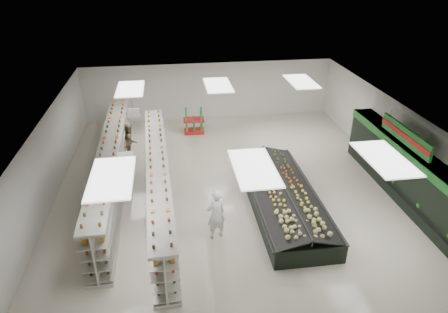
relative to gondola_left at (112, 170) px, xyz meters
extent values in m
plane|color=beige|center=(4.73, -0.68, -0.88)|extent=(16.00, 16.00, 0.00)
cube|color=white|center=(4.73, -0.68, 2.32)|extent=(14.00, 16.00, 0.02)
cube|color=silver|center=(4.73, 7.32, 0.72)|extent=(14.00, 0.02, 3.20)
cube|color=silver|center=(-2.27, -0.68, 0.72)|extent=(0.02, 16.00, 3.20)
cube|color=silver|center=(11.73, -0.68, 0.72)|extent=(0.02, 16.00, 3.20)
cube|color=black|center=(11.28, -2.18, 0.22)|extent=(0.80, 8.00, 2.20)
cube|color=#1D6E25|center=(11.26, -2.18, 1.17)|extent=(0.85, 8.00, 0.30)
cube|color=black|center=(11.03, -2.18, -0.33)|extent=(0.55, 7.80, 0.15)
cube|color=beige|center=(11.13, -2.18, 0.47)|extent=(0.45, 7.70, 0.03)
cube|color=beige|center=(11.13, -2.18, 0.77)|extent=(0.45, 7.70, 0.03)
cube|color=white|center=(0.93, -2.68, 1.87)|extent=(0.50, 0.06, 0.40)
cube|color=red|center=(0.93, -2.68, 1.87)|extent=(0.52, 0.02, 0.12)
cylinder|color=black|center=(0.93, -2.68, 2.17)|extent=(0.01, 0.01, 0.50)
cube|color=white|center=(0.93, 1.32, 1.87)|extent=(0.50, 0.06, 0.40)
cube|color=red|center=(0.93, 1.32, 1.87)|extent=(0.52, 0.02, 0.12)
cylinder|color=black|center=(0.93, 1.32, 2.17)|extent=(0.01, 0.01, 0.50)
cube|color=#1D6E25|center=(10.98, -2.18, 1.77)|extent=(0.10, 3.20, 0.60)
cube|color=red|center=(10.92, -2.18, 1.77)|extent=(0.03, 3.20, 0.18)
cylinder|color=black|center=(10.98, -3.38, 2.17)|extent=(0.01, 0.01, 0.50)
cylinder|color=black|center=(10.98, -0.98, 2.17)|extent=(0.01, 0.01, 0.50)
cube|color=silver|center=(0.00, 0.00, -0.83)|extent=(0.99, 11.11, 0.11)
cube|color=silver|center=(0.00, 0.00, 0.04)|extent=(0.22, 11.10, 1.85)
cube|color=silver|center=(0.00, 0.00, 1.00)|extent=(0.99, 11.11, 0.07)
cube|color=beige|center=(-0.21, 0.00, -0.72)|extent=(0.57, 11.01, 0.03)
cube|color=beige|center=(-0.21, 0.00, -0.31)|extent=(0.57, 11.01, 0.03)
cube|color=beige|center=(-0.21, 0.00, 0.09)|extent=(0.57, 11.01, 0.03)
cube|color=beige|center=(-0.21, 0.00, 0.50)|extent=(0.57, 11.01, 0.03)
cube|color=beige|center=(-0.21, 0.00, 0.90)|extent=(0.57, 11.01, 0.03)
cube|color=beige|center=(0.21, 0.00, -0.72)|extent=(0.57, 11.01, 0.03)
cube|color=beige|center=(0.21, 0.00, -0.31)|extent=(0.57, 11.01, 0.03)
cube|color=beige|center=(0.21, 0.00, 0.09)|extent=(0.57, 11.01, 0.03)
cube|color=beige|center=(0.21, 0.00, 0.50)|extent=(0.57, 11.01, 0.03)
cube|color=beige|center=(0.21, 0.00, 0.90)|extent=(0.57, 11.01, 0.03)
cube|color=silver|center=(1.85, -1.28, -0.83)|extent=(1.18, 10.58, 0.11)
cube|color=silver|center=(1.85, -1.28, 0.00)|extent=(0.44, 10.56, 1.76)
cube|color=silver|center=(1.85, -1.28, 0.91)|extent=(1.18, 10.58, 0.07)
cube|color=beige|center=(1.64, -1.29, -0.72)|extent=(0.77, 10.48, 0.03)
cube|color=beige|center=(1.64, -1.29, -0.34)|extent=(0.77, 10.48, 0.03)
cube|color=beige|center=(1.64, -1.29, 0.05)|extent=(0.77, 10.48, 0.03)
cube|color=beige|center=(1.64, -1.29, 0.43)|extent=(0.77, 10.48, 0.03)
cube|color=beige|center=(1.64, -1.29, 0.82)|extent=(0.77, 10.48, 0.03)
cube|color=beige|center=(2.05, -1.27, -0.72)|extent=(0.77, 10.48, 0.03)
cube|color=beige|center=(2.05, -1.27, -0.34)|extent=(0.77, 10.48, 0.03)
cube|color=beige|center=(2.05, -1.27, 0.05)|extent=(0.77, 10.48, 0.03)
cube|color=beige|center=(2.05, -1.27, 0.43)|extent=(0.77, 10.48, 0.03)
cube|color=beige|center=(2.05, -1.27, 0.82)|extent=(0.77, 10.48, 0.03)
cube|color=black|center=(6.44, -2.22, -0.55)|extent=(2.34, 6.72, 0.67)
cube|color=#262626|center=(5.33, -2.22, -0.19)|extent=(0.09, 6.71, 0.06)
cube|color=#262626|center=(7.55, -2.23, -0.19)|extent=(0.09, 6.71, 0.06)
cube|color=black|center=(5.84, -2.22, -0.10)|extent=(1.27, 6.62, 0.34)
cube|color=black|center=(7.04, -2.23, -0.10)|extent=(1.27, 6.62, 0.34)
cube|color=#262626|center=(6.44, -2.22, 0.00)|extent=(0.08, 6.62, 0.24)
cube|color=red|center=(3.66, 5.19, -0.80)|extent=(1.08, 0.74, 0.18)
cube|color=red|center=(3.66, 5.19, -0.14)|extent=(1.12, 0.78, 0.09)
imported|color=silver|center=(3.73, -3.67, 0.04)|extent=(0.79, 0.66, 1.86)
imported|color=#9A7B5E|center=(0.53, 2.78, -0.02)|extent=(0.56, 0.86, 1.72)
camera|label=1|loc=(2.45, -14.48, 7.82)|focal=32.00mm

